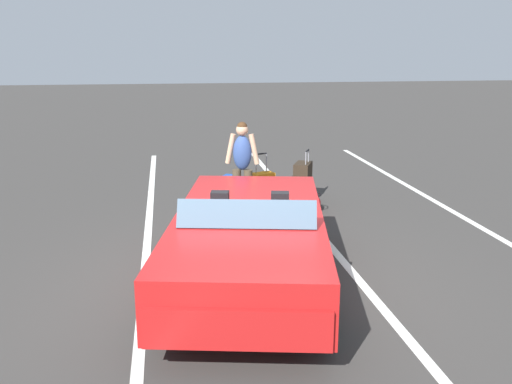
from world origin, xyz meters
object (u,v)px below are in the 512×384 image
at_px(suitcase_small_carryon, 227,189).
at_px(traveler_person, 242,164).
at_px(suitcase_medium_bright, 263,189).
at_px(suitcase_large_black, 302,182).
at_px(convertible_car, 248,248).
at_px(duffel_bag, 311,204).

relative_size(suitcase_small_carryon, traveler_person, 0.30).
xyz_separation_m(suitcase_medium_bright, suitcase_small_carryon, (-0.39, -0.62, -0.06)).
height_order(suitcase_large_black, traveler_person, traveler_person).
bearing_deg(convertible_car, traveler_person, -175.15).
bearing_deg(suitcase_small_carryon, suitcase_medium_bright, 179.75).
relative_size(suitcase_medium_bright, traveler_person, 0.59).
bearing_deg(duffel_bag, suitcase_small_carryon, -125.62).
bearing_deg(convertible_car, suitcase_large_black, 169.38).
distance_m(suitcase_large_black, suitcase_medium_bright, 0.83).
distance_m(suitcase_large_black, traveler_person, 1.60).
distance_m(suitcase_large_black, suitcase_small_carryon, 1.44).
relative_size(suitcase_large_black, suitcase_small_carryon, 1.99).
relative_size(suitcase_small_carryon, duffel_bag, 0.72).
bearing_deg(duffel_bag, suitcase_large_black, 177.22).
height_order(suitcase_small_carryon, duffel_bag, suitcase_small_carryon).
bearing_deg(suitcase_large_black, traveler_person, 57.48).
height_order(convertible_car, suitcase_large_black, convertible_car).
xyz_separation_m(duffel_bag, traveler_person, (-0.02, -1.23, 0.77)).
relative_size(convertible_car, traveler_person, 2.66).
distance_m(convertible_car, suitcase_large_black, 4.39).
bearing_deg(suitcase_medium_bright, duffel_bag, 31.63).
bearing_deg(suitcase_medium_bright, convertible_car, -32.18).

